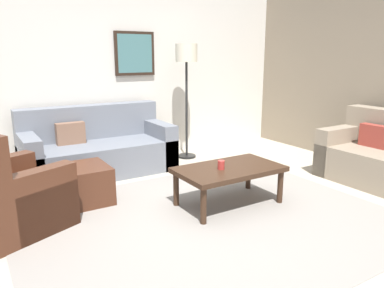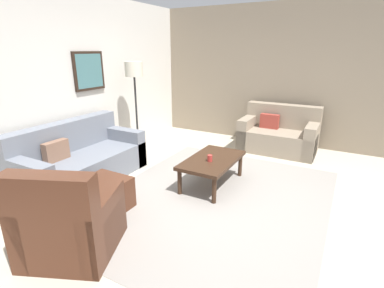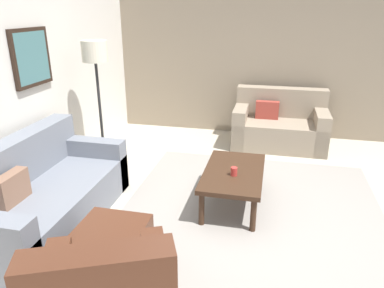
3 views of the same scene
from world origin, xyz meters
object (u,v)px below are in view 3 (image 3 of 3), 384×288
object	(u,v)px
cup	(234,171)
lamp_standing	(96,65)
couch_loveseat	(279,126)
coffee_table	(234,175)
ottoman	(112,248)
couch_main	(39,197)
framed_artwork	(32,58)

from	to	relation	value
cup	lamp_standing	size ratio (longest dim) A/B	0.05
couch_loveseat	lamp_standing	xyz separation A→B (m)	(-1.48, 2.33, 1.11)
couch_loveseat	coffee_table	bearing A→B (deg)	166.65
coffee_table	cup	world-z (taller)	cup
lamp_standing	cup	bearing A→B (deg)	-110.72
ottoman	cup	size ratio (longest dim) A/B	6.09
cup	couch_loveseat	bearing A→B (deg)	-12.31
couch_loveseat	lamp_standing	size ratio (longest dim) A/B	0.83
couch_main	ottoman	bearing A→B (deg)	-115.86
coffee_table	cup	size ratio (longest dim) A/B	11.97
coffee_table	couch_loveseat	bearing A→B (deg)	-13.35
coffee_table	lamp_standing	distance (m)	2.20
couch_main	couch_loveseat	size ratio (longest dim) A/B	1.35
couch_loveseat	ottoman	world-z (taller)	couch_loveseat
ottoman	framed_artwork	world-z (taller)	framed_artwork
coffee_table	ottoman	bearing A→B (deg)	146.46
cup	framed_artwork	bearing A→B (deg)	87.99
cup	framed_artwork	distance (m)	2.56
lamp_standing	framed_artwork	distance (m)	0.78
couch_main	ottoman	distance (m)	1.12
couch_loveseat	cup	size ratio (longest dim) A/B	15.49
coffee_table	lamp_standing	xyz separation A→B (m)	(0.59, 1.84, 1.05)
ottoman	lamp_standing	size ratio (longest dim) A/B	0.33
lamp_standing	couch_loveseat	bearing A→B (deg)	-57.66
couch_main	framed_artwork	size ratio (longest dim) A/B	3.05
couch_main	ottoman	xyz separation A→B (m)	(-0.49, -1.00, -0.10)
ottoman	framed_artwork	distance (m)	2.35
couch_main	couch_loveseat	distance (m)	3.73
couch_loveseat	ottoman	size ratio (longest dim) A/B	2.54
coffee_table	lamp_standing	world-z (taller)	lamp_standing
couch_main	coffee_table	xyz separation A→B (m)	(0.82, -1.87, 0.06)
couch_main	coffee_table	bearing A→B (deg)	-66.34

